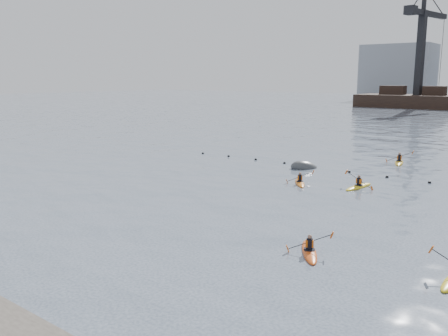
% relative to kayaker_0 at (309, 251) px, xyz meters
% --- Properties ---
extents(ground, '(400.00, 400.00, 0.00)m').
position_rel_kayaker_0_xyz_m(ground, '(-3.68, -4.98, -0.09)').
color(ground, '#3C4558').
rests_on(ground, ground).
extents(float_line, '(33.24, 0.73, 0.24)m').
position_rel_kayaker_0_xyz_m(float_line, '(-4.18, 17.56, -0.06)').
color(float_line, black).
rests_on(float_line, ground).
extents(kayaker_0, '(2.06, 2.69, 1.07)m').
position_rel_kayaker_0_xyz_m(kayaker_0, '(0.00, 0.00, 0.00)').
color(kayaker_0, '#CF4B13').
rests_on(kayaker_0, ground).
extents(kayaker_2, '(2.10, 2.63, 1.07)m').
position_rel_kayaker_0_xyz_m(kayaker_2, '(-6.81, 11.58, -0.00)').
color(kayaker_2, orange).
rests_on(kayaker_2, ground).
extents(kayaker_3, '(2.12, 3.10, 1.21)m').
position_rel_kayaker_0_xyz_m(kayaker_3, '(-3.08, 12.90, 0.01)').
color(kayaker_3, yellow).
rests_on(kayaker_3, ground).
extents(kayaker_5, '(2.23, 3.33, 1.26)m').
position_rel_kayaker_0_xyz_m(kayaker_5, '(-3.95, 24.03, 0.01)').
color(kayaker_5, gold).
rests_on(kayaker_5, ground).
extents(mooring_buoy, '(2.63, 2.88, 1.64)m').
position_rel_kayaker_0_xyz_m(mooring_buoy, '(-9.32, 16.90, -0.09)').
color(mooring_buoy, '#3C3F41').
rests_on(mooring_buoy, ground).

